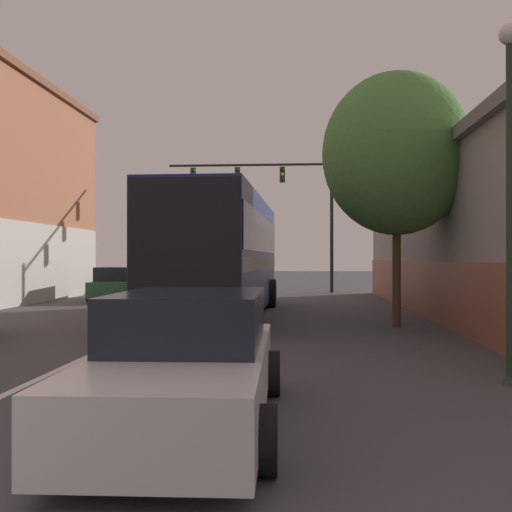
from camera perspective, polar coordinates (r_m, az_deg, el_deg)
The scene contains 8 objects.
lane_center_line at distance 18.95m, azimuth -7.40°, elevation -5.52°, with size 0.14×44.82×0.01m.
bus at distance 18.12m, azimuth -3.20°, elevation 0.49°, with size 2.97×11.19×3.53m.
hatchback_foreground at distance 6.49m, azimuth -6.49°, elevation -10.01°, with size 2.02×4.57×1.39m.
parked_car_left_mid at distance 32.18m, azimuth -9.65°, elevation -2.26°, with size 2.09×4.70×1.24m.
parked_car_left_far at distance 25.98m, azimuth -12.80°, elevation -2.63°, with size 2.34×4.54×1.39m.
traffic_signal_gantry at distance 31.09m, azimuth 2.08°, elevation 6.04°, with size 8.54×0.36×6.90m.
street_lamp at distance 9.07m, azimuth 23.02°, elevation 6.38°, with size 0.30×0.30×5.02m.
street_tree_near at distance 15.90m, azimuth 13.24°, elevation 9.44°, with size 3.79×3.41×6.51m.
Camera 1 is at (3.77, -2.08, 1.76)m, focal length 42.00 mm.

